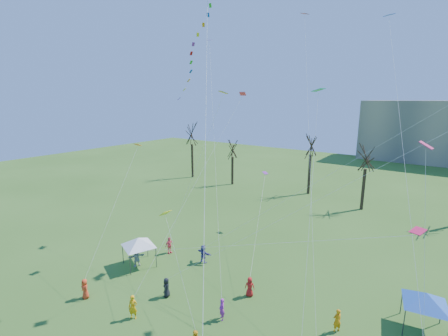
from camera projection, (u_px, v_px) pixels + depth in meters
The scene contains 6 objects.
bare_tree_row at pixel (380, 158), 43.56m from camera, with size 70.95×8.46×11.97m.
big_box_kite at pixel (198, 51), 22.89m from camera, with size 5.73×7.27×25.95m.
canopy_tent_white at pixel (138, 242), 29.08m from camera, with size 3.45×3.45×2.79m.
canopy_tent_blue at pixel (426, 299), 20.81m from camera, with size 3.69×3.69×2.80m.
festival_crowd at pixel (243, 312), 21.78m from camera, with size 25.45×10.33×1.85m.
small_kites_aloft at pixel (286, 123), 24.13m from camera, with size 26.53×20.06×32.24m.
Camera 1 is at (10.51, -11.22, 15.42)m, focal length 25.00 mm.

